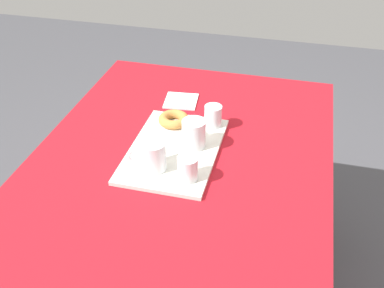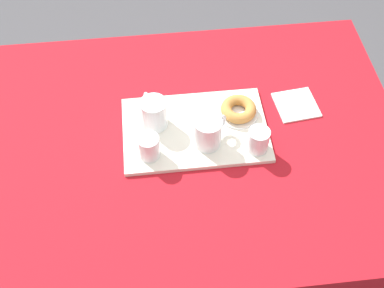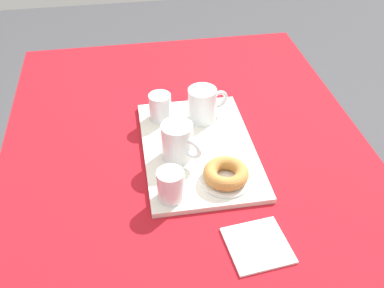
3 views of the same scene
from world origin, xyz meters
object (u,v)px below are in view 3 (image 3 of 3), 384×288
Objects in this scene: tea_mug_right at (178,142)px; water_glass_near at (171,186)px; tea_mug_left at (203,105)px; paper_napkin at (258,245)px; dining_table at (188,178)px; serving_tray at (198,148)px; donut_plate_left at (226,179)px; sugar_donut_left at (226,173)px; water_glass_far at (160,108)px.

tea_mug_right is 0.15m from water_glass_near.
tea_mug_left and tea_mug_right have the same top height.
paper_napkin is (-0.31, -0.13, -0.06)m from tea_mug_right.
tea_mug_left reaches higher than dining_table.
tea_mug_left is 0.47m from paper_napkin.
serving_tray is 0.35m from paper_napkin.
water_glass_near is (-0.18, 0.10, 0.04)m from serving_tray.
dining_table is 16.67× the size of water_glass_near.
water_glass_near is at bearing 103.91° from donut_plate_left.
tea_mug_right reaches higher than donut_plate_left.
tea_mug_left is 1.09× the size of sugar_donut_left.
sugar_donut_left is at bearing -137.08° from tea_mug_right.
water_glass_far is 0.32m from sugar_donut_left.
paper_napkin is (-0.20, -0.03, -0.01)m from donut_plate_left.
tea_mug_left is at bearing -100.80° from water_glass_far.
tea_mug_right is 0.16m from donut_plate_left.
dining_table is 10.79× the size of tea_mug_left.
sugar_donut_left is 0.86× the size of paper_napkin.
serving_tray is 4.00× the size of sugar_donut_left.
serving_tray is at bearing 11.61° from paper_napkin.
tea_mug_left is 1.55× the size of water_glass_near.
dining_table is at bearing -37.38° from tea_mug_right.
tea_mug_left is at bearing 1.88° from sugar_donut_left.
tea_mug_right reaches higher than dining_table.
tea_mug_right is at bearing 42.92° from donut_plate_left.
tea_mug_left is at bearing -23.57° from water_glass_near.
paper_napkin is at bearing -134.28° from water_glass_near.
tea_mug_left is at bearing 1.88° from donut_plate_left.
dining_table is 10.30× the size of donut_plate_left.
tea_mug_right reaches higher than paper_napkin.
serving_tray is at bearing -61.86° from tea_mug_right.
paper_napkin reaches higher than dining_table.
water_glass_far is 0.62× the size of donut_plate_left.
tea_mug_right is 1.34× the size of water_glass_near.
water_glass_far is (0.15, 0.09, 0.04)m from serving_tray.
tea_mug_left reaches higher than water_glass_far.
paper_napkin is at bearing -164.05° from dining_table.
serving_tray is at bearing -149.52° from water_glass_far.
tea_mug_left reaches higher than donut_plate_left.
sugar_donut_left is (-0.11, -0.10, -0.02)m from tea_mug_right.
paper_napkin is at bearing -168.39° from serving_tray.
water_glass_near is 0.15m from donut_plate_left.
tea_mug_left is (0.12, -0.03, 0.05)m from serving_tray.
tea_mug_right is (-0.03, 0.06, 0.05)m from serving_tray.
water_glass_far is at bearing 30.48° from serving_tray.
water_glass_near reaches higher than serving_tray.
water_glass_near is at bearing 151.22° from serving_tray.
dining_table is 0.25m from water_glass_near.
sugar_donut_left reaches higher than dining_table.
serving_tray is at bearing 16.64° from donut_plate_left.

